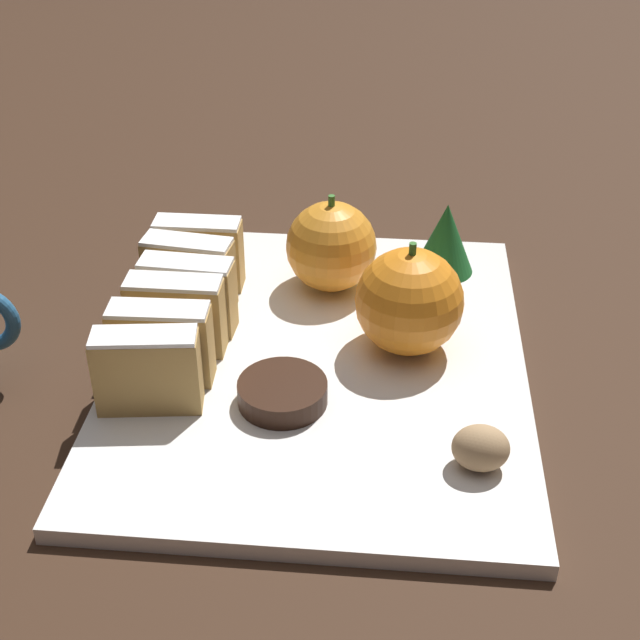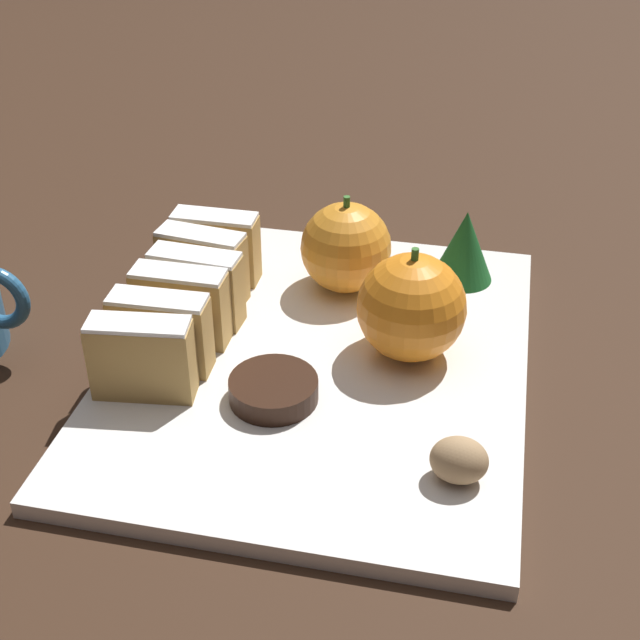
% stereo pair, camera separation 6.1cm
% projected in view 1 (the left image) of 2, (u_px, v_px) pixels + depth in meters
% --- Properties ---
extents(ground_plane, '(6.00, 6.00, 0.00)m').
position_uv_depth(ground_plane, '(320.00, 369.00, 0.63)').
color(ground_plane, '#382316').
extents(serving_platter, '(0.29, 0.35, 0.01)m').
position_uv_depth(serving_platter, '(320.00, 362.00, 0.63)').
color(serving_platter, white).
rests_on(serving_platter, ground_plane).
extents(stollen_slice_front, '(0.07, 0.03, 0.06)m').
position_uv_depth(stollen_slice_front, '(148.00, 371.00, 0.56)').
color(stollen_slice_front, tan).
rests_on(stollen_slice_front, serving_platter).
extents(stollen_slice_second, '(0.07, 0.03, 0.06)m').
position_uv_depth(stollen_slice_second, '(161.00, 343.00, 0.59)').
color(stollen_slice_second, tan).
rests_on(stollen_slice_second, serving_platter).
extents(stollen_slice_third, '(0.07, 0.02, 0.06)m').
position_uv_depth(stollen_slice_third, '(175.00, 318.00, 0.61)').
color(stollen_slice_third, tan).
rests_on(stollen_slice_third, serving_platter).
extents(stollen_slice_fourth, '(0.07, 0.03, 0.06)m').
position_uv_depth(stollen_slice_fourth, '(188.00, 295.00, 0.64)').
color(stollen_slice_fourth, tan).
rests_on(stollen_slice_fourth, serving_platter).
extents(stollen_slice_fifth, '(0.07, 0.03, 0.06)m').
position_uv_depth(stollen_slice_fifth, '(189.00, 273.00, 0.67)').
color(stollen_slice_fifth, tan).
rests_on(stollen_slice_fifth, serving_platter).
extents(stollen_slice_sixth, '(0.07, 0.02, 0.06)m').
position_uv_depth(stollen_slice_sixth, '(199.00, 253.00, 0.69)').
color(stollen_slice_sixth, tan).
rests_on(stollen_slice_sixth, serving_platter).
extents(orange_near, '(0.08, 0.08, 0.08)m').
position_uv_depth(orange_near, '(409.00, 302.00, 0.61)').
color(orange_near, orange).
rests_on(orange_near, serving_platter).
extents(orange_far, '(0.07, 0.07, 0.08)m').
position_uv_depth(orange_far, '(331.00, 247.00, 0.68)').
color(orange_far, orange).
rests_on(orange_far, serving_platter).
extents(walnut, '(0.03, 0.03, 0.03)m').
position_uv_depth(walnut, '(481.00, 448.00, 0.52)').
color(walnut, tan).
rests_on(walnut, serving_platter).
extents(chocolate_cookie, '(0.06, 0.06, 0.02)m').
position_uv_depth(chocolate_cookie, '(283.00, 393.00, 0.58)').
color(chocolate_cookie, black).
rests_on(chocolate_cookie, serving_platter).
extents(evergreen_sprig, '(0.05, 0.05, 0.06)m').
position_uv_depth(evergreen_sprig, '(445.00, 238.00, 0.71)').
color(evergreen_sprig, '#195623').
rests_on(evergreen_sprig, serving_platter).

